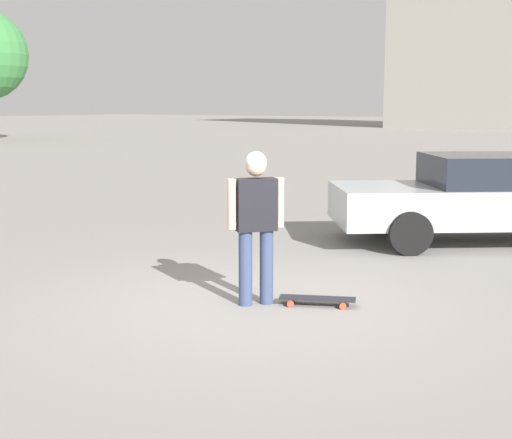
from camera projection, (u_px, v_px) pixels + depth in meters
ground_plane at (256, 304)px, 7.63m from camera, size 220.00×220.00×0.00m
person at (256, 216)px, 7.48m from camera, size 0.50×0.43×1.63m
skateboard at (317, 299)px, 7.57m from camera, size 0.53×0.82×0.08m
car_parked_near at (492, 197)px, 10.97m from camera, size 4.29×4.86×1.36m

